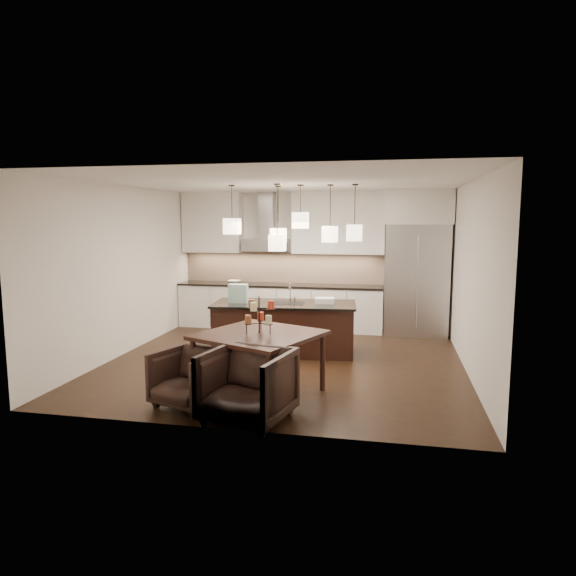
% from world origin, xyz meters
% --- Properties ---
extents(floor, '(5.50, 5.50, 0.02)m').
position_xyz_m(floor, '(0.00, 0.00, -0.01)').
color(floor, black).
rests_on(floor, ground).
extents(ceiling, '(5.50, 5.50, 0.02)m').
position_xyz_m(ceiling, '(0.00, 0.00, 2.81)').
color(ceiling, white).
rests_on(ceiling, wall_back).
extents(wall_back, '(5.50, 0.02, 2.80)m').
position_xyz_m(wall_back, '(0.00, 2.76, 1.40)').
color(wall_back, silver).
rests_on(wall_back, ground).
extents(wall_front, '(5.50, 0.02, 2.80)m').
position_xyz_m(wall_front, '(0.00, -2.76, 1.40)').
color(wall_front, silver).
rests_on(wall_front, ground).
extents(wall_left, '(0.02, 5.50, 2.80)m').
position_xyz_m(wall_left, '(-2.76, 0.00, 1.40)').
color(wall_left, silver).
rests_on(wall_left, ground).
extents(wall_right, '(0.02, 5.50, 2.80)m').
position_xyz_m(wall_right, '(2.76, 0.00, 1.40)').
color(wall_right, silver).
rests_on(wall_right, ground).
extents(refrigerator, '(1.20, 0.72, 2.15)m').
position_xyz_m(refrigerator, '(2.10, 2.38, 1.07)').
color(refrigerator, '#B7B7BA').
rests_on(refrigerator, floor).
extents(fridge_panel, '(1.26, 0.72, 0.65)m').
position_xyz_m(fridge_panel, '(2.10, 2.38, 2.47)').
color(fridge_panel, silver).
rests_on(fridge_panel, refrigerator).
extents(lower_cabinets, '(4.21, 0.62, 0.88)m').
position_xyz_m(lower_cabinets, '(-0.62, 2.43, 0.44)').
color(lower_cabinets, silver).
rests_on(lower_cabinets, floor).
extents(countertop, '(4.21, 0.66, 0.04)m').
position_xyz_m(countertop, '(-0.62, 2.43, 0.90)').
color(countertop, black).
rests_on(countertop, lower_cabinets).
extents(backsplash, '(4.21, 0.02, 0.63)m').
position_xyz_m(backsplash, '(-0.62, 2.73, 1.24)').
color(backsplash, beige).
rests_on(backsplash, countertop).
extents(upper_cab_left, '(1.25, 0.35, 1.25)m').
position_xyz_m(upper_cab_left, '(-2.10, 2.57, 2.17)').
color(upper_cab_left, silver).
rests_on(upper_cab_left, wall_back).
extents(upper_cab_right, '(1.85, 0.35, 1.25)m').
position_xyz_m(upper_cab_right, '(0.55, 2.57, 2.17)').
color(upper_cab_right, silver).
rests_on(upper_cab_right, wall_back).
extents(hood_canopy, '(0.90, 0.52, 0.24)m').
position_xyz_m(hood_canopy, '(-0.93, 2.48, 1.72)').
color(hood_canopy, '#B7B7BA').
rests_on(hood_canopy, wall_back).
extents(hood_chimney, '(0.30, 0.28, 0.96)m').
position_xyz_m(hood_chimney, '(-0.93, 2.59, 2.32)').
color(hood_chimney, '#B7B7BA').
rests_on(hood_chimney, hood_canopy).
extents(fruit_bowl, '(0.30, 0.30, 0.06)m').
position_xyz_m(fruit_bowl, '(-1.59, 2.38, 0.95)').
color(fruit_bowl, silver).
rests_on(fruit_bowl, countertop).
extents(island_body, '(2.38, 1.14, 0.81)m').
position_xyz_m(island_body, '(-0.13, 0.53, 0.41)').
color(island_body, black).
rests_on(island_body, floor).
extents(island_top, '(2.46, 1.22, 0.04)m').
position_xyz_m(island_top, '(-0.13, 0.53, 0.83)').
color(island_top, black).
rests_on(island_top, island_body).
extents(faucet, '(0.11, 0.23, 0.35)m').
position_xyz_m(faucet, '(-0.05, 0.63, 1.02)').
color(faucet, silver).
rests_on(faucet, island_top).
extents(tote_bag, '(0.33, 0.19, 0.31)m').
position_xyz_m(tote_bag, '(-0.90, 0.42, 1.01)').
color(tote_bag, '#276B53').
rests_on(tote_bag, island_top).
extents(food_container, '(0.33, 0.25, 0.09)m').
position_xyz_m(food_container, '(0.54, 0.63, 0.89)').
color(food_container, silver).
rests_on(food_container, island_top).
extents(dining_table, '(1.76, 1.76, 0.81)m').
position_xyz_m(dining_table, '(-0.01, -1.59, 0.40)').
color(dining_table, black).
rests_on(dining_table, floor).
extents(candelabra, '(0.51, 0.51, 0.47)m').
position_xyz_m(candelabra, '(-0.01, -1.59, 1.04)').
color(candelabra, black).
rests_on(candelabra, dining_table).
extents(candle_a, '(0.11, 0.11, 0.11)m').
position_xyz_m(candle_a, '(0.13, -1.65, 1.00)').
color(candle_a, '#F9F4B1').
rests_on(candle_a, candelabra).
extents(candle_b, '(0.11, 0.11, 0.11)m').
position_xyz_m(candle_b, '(-0.03, -1.44, 1.00)').
color(candle_b, red).
rests_on(candle_b, candelabra).
extents(candle_c, '(0.11, 0.11, 0.11)m').
position_xyz_m(candle_c, '(-0.13, -1.68, 1.00)').
color(candle_c, '#965A34').
rests_on(candle_c, candelabra).
extents(candle_d, '(0.11, 0.11, 0.11)m').
position_xyz_m(candle_d, '(0.13, -1.55, 1.17)').
color(candle_d, red).
rests_on(candle_d, candelabra).
extents(candle_e, '(0.11, 0.11, 0.11)m').
position_xyz_m(candle_e, '(-0.13, -1.52, 1.17)').
color(candle_e, '#965A34').
rests_on(candle_e, candelabra).
extents(candle_f, '(0.11, 0.11, 0.11)m').
position_xyz_m(candle_f, '(-0.05, -1.73, 1.17)').
color(candle_f, '#F9F4B1').
rests_on(candle_f, candelabra).
extents(armchair_left, '(0.94, 0.96, 0.69)m').
position_xyz_m(armchair_left, '(-0.75, -2.15, 0.34)').
color(armchair_left, black).
rests_on(armchair_left, floor).
extents(armchair_right, '(1.06, 1.08, 0.83)m').
position_xyz_m(armchair_right, '(0.09, -2.51, 0.41)').
color(armchair_right, black).
rests_on(armchair_right, floor).
extents(pendant_a, '(0.24, 0.24, 0.26)m').
position_xyz_m(pendant_a, '(-0.97, 0.36, 2.13)').
color(pendant_a, '#FFE3C1').
rests_on(pendant_a, ceiling).
extents(pendant_b, '(0.24, 0.24, 0.26)m').
position_xyz_m(pendant_b, '(-0.29, 0.78, 1.96)').
color(pendant_b, '#FFE3C1').
rests_on(pendant_b, ceiling).
extents(pendant_c, '(0.24, 0.24, 0.26)m').
position_xyz_m(pendant_c, '(0.15, 0.50, 2.23)').
color(pendant_c, '#FFE3C1').
rests_on(pendant_c, ceiling).
extents(pendant_d, '(0.24, 0.24, 0.26)m').
position_xyz_m(pendant_d, '(0.62, 0.59, 2.00)').
color(pendant_d, '#FFE3C1').
rests_on(pendant_d, ceiling).
extents(pendant_e, '(0.24, 0.24, 0.26)m').
position_xyz_m(pendant_e, '(1.02, 0.56, 2.03)').
color(pendant_e, '#FFE3C1').
rests_on(pendant_e, ceiling).
extents(pendant_f, '(0.24, 0.24, 0.26)m').
position_xyz_m(pendant_f, '(-0.17, 0.20, 1.87)').
color(pendant_f, '#FFE3C1').
rests_on(pendant_f, ceiling).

